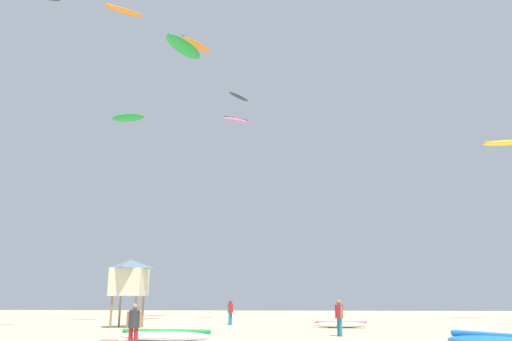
{
  "coord_description": "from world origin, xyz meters",
  "views": [
    {
      "loc": [
        2.74,
        -12.57,
        1.81
      ],
      "look_at": [
        0.0,
        21.87,
        10.71
      ],
      "focal_mm": 34.64,
      "sensor_mm": 36.0,
      "label": 1
    }
  ],
  "objects_px": {
    "kite_aloft_3": "(236,120)",
    "kite_grounded_mid": "(341,325)",
    "kite_grounded_far": "(166,336)",
    "kite_aloft_6": "(239,97)",
    "kite_aloft_5": "(184,47)",
    "person_left": "(230,310)",
    "lifeguard_tower": "(129,277)",
    "person_foreground": "(134,324)",
    "kite_aloft_4": "(506,143)",
    "person_midground": "(339,315)",
    "kite_aloft_2": "(196,45)",
    "kite_aloft_7": "(128,118)",
    "kite_aloft_0": "(124,11)"
  },
  "relations": [
    {
      "from": "kite_aloft_3",
      "to": "kite_grounded_mid",
      "type": "bearing_deg",
      "value": -60.94
    },
    {
      "from": "person_foreground",
      "to": "kite_aloft_5",
      "type": "distance_m",
      "value": 28.31
    },
    {
      "from": "person_midground",
      "to": "kite_grounded_far",
      "type": "distance_m",
      "value": 8.42
    },
    {
      "from": "lifeguard_tower",
      "to": "kite_aloft_6",
      "type": "bearing_deg",
      "value": 56.91
    },
    {
      "from": "kite_aloft_5",
      "to": "kite_aloft_6",
      "type": "height_order",
      "value": "kite_aloft_5"
    },
    {
      "from": "kite_grounded_far",
      "to": "kite_aloft_6",
      "type": "height_order",
      "value": "kite_aloft_6"
    },
    {
      "from": "person_foreground",
      "to": "person_midground",
      "type": "xyz_separation_m",
      "value": [
        7.66,
        7.71,
        0.06
      ]
    },
    {
      "from": "kite_aloft_2",
      "to": "kite_aloft_3",
      "type": "relative_size",
      "value": 1.46
    },
    {
      "from": "kite_grounded_mid",
      "to": "kite_aloft_3",
      "type": "distance_m",
      "value": 25.85
    },
    {
      "from": "person_left",
      "to": "kite_aloft_2",
      "type": "xyz_separation_m",
      "value": [
        -4.94,
        9.03,
        25.05
      ]
    },
    {
      "from": "kite_aloft_5",
      "to": "lifeguard_tower",
      "type": "bearing_deg",
      "value": -108.37
    },
    {
      "from": "lifeguard_tower",
      "to": "kite_aloft_4",
      "type": "height_order",
      "value": "kite_aloft_4"
    },
    {
      "from": "person_left",
      "to": "lifeguard_tower",
      "type": "bearing_deg",
      "value": -127.07
    },
    {
      "from": "person_foreground",
      "to": "kite_grounded_mid",
      "type": "xyz_separation_m",
      "value": [
        8.28,
        14.49,
        -0.74
      ]
    },
    {
      "from": "person_midground",
      "to": "lifeguard_tower",
      "type": "distance_m",
      "value": 14.12
    },
    {
      "from": "kite_grounded_far",
      "to": "kite_aloft_0",
      "type": "bearing_deg",
      "value": 122.11
    },
    {
      "from": "person_left",
      "to": "person_midground",
      "type": "bearing_deg",
      "value": -31.15
    },
    {
      "from": "kite_aloft_0",
      "to": "person_left",
      "type": "bearing_deg",
      "value": 4.39
    },
    {
      "from": "kite_aloft_5",
      "to": "kite_aloft_7",
      "type": "xyz_separation_m",
      "value": [
        -6.3,
        5.54,
        -3.94
      ]
    },
    {
      "from": "kite_aloft_3",
      "to": "kite_aloft_6",
      "type": "bearing_deg",
      "value": -81.48
    },
    {
      "from": "person_left",
      "to": "kite_aloft_0",
      "type": "distance_m",
      "value": 24.57
    },
    {
      "from": "person_foreground",
      "to": "lifeguard_tower",
      "type": "xyz_separation_m",
      "value": [
        -4.92,
        13.8,
        2.12
      ]
    },
    {
      "from": "person_foreground",
      "to": "kite_aloft_4",
      "type": "distance_m",
      "value": 38.61
    },
    {
      "from": "kite_aloft_5",
      "to": "kite_aloft_3",
      "type": "bearing_deg",
      "value": 73.97
    },
    {
      "from": "kite_grounded_far",
      "to": "person_midground",
      "type": "bearing_deg",
      "value": 25.33
    },
    {
      "from": "person_left",
      "to": "kite_grounded_far",
      "type": "height_order",
      "value": "person_left"
    },
    {
      "from": "kite_grounded_mid",
      "to": "kite_aloft_7",
      "type": "bearing_deg",
      "value": 151.02
    },
    {
      "from": "kite_aloft_4",
      "to": "kite_aloft_6",
      "type": "relative_size",
      "value": 1.58
    },
    {
      "from": "person_left",
      "to": "lifeguard_tower",
      "type": "xyz_separation_m",
      "value": [
        -6.04,
        -3.33,
        2.09
      ]
    },
    {
      "from": "kite_grounded_far",
      "to": "kite_aloft_4",
      "type": "bearing_deg",
      "value": 42.1
    },
    {
      "from": "kite_aloft_3",
      "to": "kite_grounded_far",
      "type": "bearing_deg",
      "value": -89.5
    },
    {
      "from": "kite_aloft_4",
      "to": "kite_aloft_5",
      "type": "distance_m",
      "value": 29.49
    },
    {
      "from": "person_foreground",
      "to": "kite_aloft_4",
      "type": "height_order",
      "value": "kite_aloft_4"
    },
    {
      "from": "kite_grounded_far",
      "to": "kite_aloft_5",
      "type": "height_order",
      "value": "kite_aloft_5"
    },
    {
      "from": "person_left",
      "to": "kite_aloft_3",
      "type": "height_order",
      "value": "kite_aloft_3"
    },
    {
      "from": "person_left",
      "to": "kite_aloft_6",
      "type": "relative_size",
      "value": 0.65
    },
    {
      "from": "person_foreground",
      "to": "kite_aloft_7",
      "type": "relative_size",
      "value": 0.49
    },
    {
      "from": "kite_aloft_4",
      "to": "kite_aloft_7",
      "type": "xyz_separation_m",
      "value": [
        -34.07,
        -1.84,
        2.71
      ]
    },
    {
      "from": "kite_aloft_2",
      "to": "kite_aloft_7",
      "type": "bearing_deg",
      "value": -162.67
    },
    {
      "from": "person_left",
      "to": "kite_aloft_6",
      "type": "height_order",
      "value": "kite_aloft_6"
    },
    {
      "from": "person_foreground",
      "to": "kite_aloft_0",
      "type": "xyz_separation_m",
      "value": [
        -7.66,
        16.45,
        22.97
      ]
    },
    {
      "from": "kite_aloft_0",
      "to": "kite_aloft_2",
      "type": "xyz_separation_m",
      "value": [
        3.83,
        9.7,
        2.11
      ]
    },
    {
      "from": "person_midground",
      "to": "kite_aloft_6",
      "type": "bearing_deg",
      "value": 90.59
    },
    {
      "from": "kite_aloft_0",
      "to": "kite_aloft_4",
      "type": "xyz_separation_m",
      "value": [
        32.17,
        9.75,
        -8.73
      ]
    },
    {
      "from": "kite_grounded_mid",
      "to": "kite_aloft_2",
      "type": "xyz_separation_m",
      "value": [
        -12.1,
        11.66,
        25.81
      ]
    },
    {
      "from": "person_left",
      "to": "kite_aloft_2",
      "type": "bearing_deg",
      "value": 142.75
    },
    {
      "from": "kite_grounded_mid",
      "to": "kite_aloft_6",
      "type": "distance_m",
      "value": 21.74
    },
    {
      "from": "lifeguard_tower",
      "to": "kite_aloft_6",
      "type": "height_order",
      "value": "kite_aloft_6"
    },
    {
      "from": "kite_aloft_2",
      "to": "kite_grounded_far",
      "type": "bearing_deg",
      "value": -79.95
    },
    {
      "from": "kite_grounded_mid",
      "to": "person_foreground",
      "type": "bearing_deg",
      "value": -119.74
    }
  ]
}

